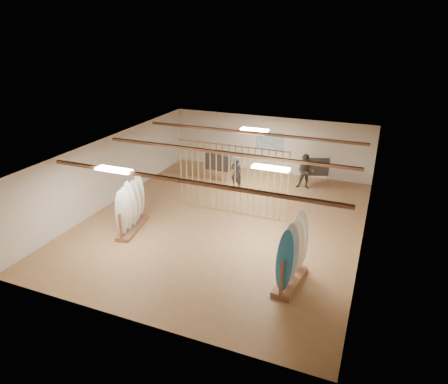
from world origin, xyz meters
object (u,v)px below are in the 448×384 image
at_px(rack_right, 291,263).
at_px(clothing_rack_b, 316,167).
at_px(clothing_rack_a, 218,162).
at_px(shopper_a, 237,171).
at_px(shopper_b, 306,169).
at_px(rack_left, 131,214).

relative_size(rack_right, clothing_rack_b, 1.49).
xyz_separation_m(rack_right, clothing_rack_a, (-5.15, 6.86, 0.24)).
distance_m(clothing_rack_a, shopper_a, 1.41).
bearing_deg(clothing_rack_a, shopper_a, -28.85).
bearing_deg(rack_right, clothing_rack_a, 132.47).
bearing_deg(clothing_rack_a, rack_right, -51.00).
bearing_deg(clothing_rack_b, shopper_b, -137.90).
height_order(clothing_rack_b, shopper_a, shopper_a).
xyz_separation_m(rack_right, shopper_b, (-1.09, 7.35, 0.23)).
relative_size(rack_left, rack_right, 0.99).
relative_size(clothing_rack_a, clothing_rack_b, 1.04).
distance_m(rack_left, clothing_rack_b, 8.75).
relative_size(rack_left, clothing_rack_b, 1.47).
relative_size(clothing_rack_b, shopper_b, 0.74).
height_order(clothing_rack_a, clothing_rack_b, clothing_rack_a).
xyz_separation_m(rack_left, clothing_rack_b, (5.34, 6.93, 0.25)).
height_order(rack_left, shopper_b, rack_left).
bearing_deg(clothing_rack_a, rack_left, -97.09).
bearing_deg(clothing_rack_b, rack_right, -104.25).
bearing_deg(shopper_b, rack_left, -131.19).
bearing_deg(clothing_rack_b, shopper_a, -169.64).
distance_m(clothing_rack_b, shopper_a, 3.68).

